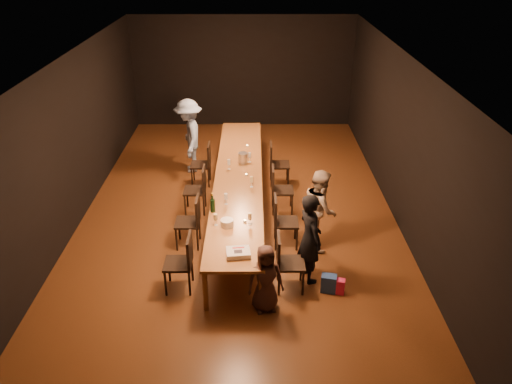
{
  "coord_description": "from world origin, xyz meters",
  "views": [
    {
      "loc": [
        0.3,
        -8.56,
        4.88
      ],
      "look_at": [
        0.33,
        -1.12,
        1.0
      ],
      "focal_mm": 35.0,
      "sensor_mm": 36.0,
      "label": 1
    }
  ],
  "objects_px": {
    "table": "(238,179)",
    "chair_right_1": "(286,222)",
    "chair_right_3": "(280,164)",
    "plate_stack": "(227,223)",
    "chair_left_0": "(178,263)",
    "man_blue": "(189,136)",
    "chair_right_0": "(291,263)",
    "chair_right_2": "(283,190)",
    "birthday_cake": "(238,253)",
    "chair_left_3": "(201,164)",
    "chair_left_1": "(187,222)",
    "champagne_bottle": "(213,202)",
    "woman_birthday": "(310,238)",
    "ice_bucket": "(243,158)",
    "woman_tan": "(320,209)",
    "chair_left_2": "(195,190)",
    "child": "(265,279)"
  },
  "relations": [
    {
      "from": "chair_left_0",
      "to": "man_blue",
      "type": "distance_m",
      "value": 4.33
    },
    {
      "from": "chair_left_3",
      "to": "woman_tan",
      "type": "height_order",
      "value": "woman_tan"
    },
    {
      "from": "chair_right_1",
      "to": "woman_tan",
      "type": "height_order",
      "value": "woman_tan"
    },
    {
      "from": "chair_right_1",
      "to": "man_blue",
      "type": "bearing_deg",
      "value": -147.19
    },
    {
      "from": "chair_left_1",
      "to": "man_blue",
      "type": "relative_size",
      "value": 0.56
    },
    {
      "from": "table",
      "to": "woman_birthday",
      "type": "bearing_deg",
      "value": -61.84
    },
    {
      "from": "chair_left_2",
      "to": "ice_bucket",
      "type": "xyz_separation_m",
      "value": [
        0.92,
        0.65,
        0.39
      ]
    },
    {
      "from": "chair_left_1",
      "to": "chair_right_0",
      "type": "bearing_deg",
      "value": -125.22
    },
    {
      "from": "chair_left_1",
      "to": "child",
      "type": "bearing_deg",
      "value": -141.98
    },
    {
      "from": "woman_birthday",
      "to": "chair_left_3",
      "type": "bearing_deg",
      "value": 10.34
    },
    {
      "from": "chair_left_1",
      "to": "champagne_bottle",
      "type": "xyz_separation_m",
      "value": [
        0.46,
        -0.14,
        0.46
      ]
    },
    {
      "from": "woman_tan",
      "to": "chair_right_2",
      "type": "bearing_deg",
      "value": 23.57
    },
    {
      "from": "plate_stack",
      "to": "champagne_bottle",
      "type": "xyz_separation_m",
      "value": [
        -0.26,
        0.46,
        0.12
      ]
    },
    {
      "from": "chair_right_0",
      "to": "champagne_bottle",
      "type": "height_order",
      "value": "champagne_bottle"
    },
    {
      "from": "chair_right_2",
      "to": "chair_left_3",
      "type": "bearing_deg",
      "value": -125.22
    },
    {
      "from": "chair_left_3",
      "to": "child",
      "type": "height_order",
      "value": "child"
    },
    {
      "from": "chair_right_0",
      "to": "chair_left_0",
      "type": "distance_m",
      "value": 1.7
    },
    {
      "from": "woman_tan",
      "to": "chair_right_1",
      "type": "bearing_deg",
      "value": 89.19
    },
    {
      "from": "chair_right_0",
      "to": "chair_left_0",
      "type": "relative_size",
      "value": 1.0
    },
    {
      "from": "chair_right_3",
      "to": "chair_left_1",
      "type": "relative_size",
      "value": 1.0
    },
    {
      "from": "child",
      "to": "ice_bucket",
      "type": "distance_m",
      "value": 3.56
    },
    {
      "from": "ice_bucket",
      "to": "chair_right_3",
      "type": "bearing_deg",
      "value": 35.48
    },
    {
      "from": "chair_left_1",
      "to": "man_blue",
      "type": "xyz_separation_m",
      "value": [
        -0.3,
        3.1,
        0.37
      ]
    },
    {
      "from": "man_blue",
      "to": "chair_left_1",
      "type": "bearing_deg",
      "value": -3.89
    },
    {
      "from": "table",
      "to": "chair_right_1",
      "type": "bearing_deg",
      "value": -54.69
    },
    {
      "from": "woman_birthday",
      "to": "ice_bucket",
      "type": "distance_m",
      "value": 3.0
    },
    {
      "from": "chair_right_2",
      "to": "chair_left_1",
      "type": "xyz_separation_m",
      "value": [
        -1.7,
        -1.2,
        0.0
      ]
    },
    {
      "from": "chair_right_2",
      "to": "ice_bucket",
      "type": "distance_m",
      "value": 1.08
    },
    {
      "from": "champagne_bottle",
      "to": "chair_right_0",
      "type": "bearing_deg",
      "value": -40.47
    },
    {
      "from": "child",
      "to": "champagne_bottle",
      "type": "height_order",
      "value": "champagne_bottle"
    },
    {
      "from": "chair_right_3",
      "to": "champagne_bottle",
      "type": "height_order",
      "value": "champagne_bottle"
    },
    {
      "from": "chair_right_3",
      "to": "plate_stack",
      "type": "xyz_separation_m",
      "value": [
        -0.98,
        -3.01,
        0.34
      ]
    },
    {
      "from": "chair_right_0",
      "to": "plate_stack",
      "type": "distance_m",
      "value": 1.19
    },
    {
      "from": "chair_right_3",
      "to": "woman_tan",
      "type": "relative_size",
      "value": 0.65
    },
    {
      "from": "chair_right_2",
      "to": "birthday_cake",
      "type": "relative_size",
      "value": 2.53
    },
    {
      "from": "woman_tan",
      "to": "champagne_bottle",
      "type": "distance_m",
      "value": 1.83
    },
    {
      "from": "chair_right_2",
      "to": "ice_bucket",
      "type": "height_order",
      "value": "ice_bucket"
    },
    {
      "from": "chair_left_3",
      "to": "champagne_bottle",
      "type": "height_order",
      "value": "champagne_bottle"
    },
    {
      "from": "chair_right_2",
      "to": "birthday_cake",
      "type": "bearing_deg",
      "value": -16.69
    },
    {
      "from": "chair_left_1",
      "to": "ice_bucket",
      "type": "relative_size",
      "value": 4.45
    },
    {
      "from": "table",
      "to": "man_blue",
      "type": "distance_m",
      "value": 2.23
    },
    {
      "from": "chair_right_0",
      "to": "chair_left_2",
      "type": "relative_size",
      "value": 1.0
    },
    {
      "from": "chair_right_2",
      "to": "plate_stack",
      "type": "distance_m",
      "value": 2.09
    },
    {
      "from": "table",
      "to": "chair_right_1",
      "type": "height_order",
      "value": "chair_right_1"
    },
    {
      "from": "chair_right_3",
      "to": "birthday_cake",
      "type": "height_order",
      "value": "chair_right_3"
    },
    {
      "from": "woman_tan",
      "to": "table",
      "type": "bearing_deg",
      "value": 48.03
    },
    {
      "from": "chair_left_2",
      "to": "chair_right_1",
      "type": "bearing_deg",
      "value": -125.22
    },
    {
      "from": "plate_stack",
      "to": "chair_left_0",
      "type": "bearing_deg",
      "value": -140.61
    },
    {
      "from": "chair_right_1",
      "to": "woman_birthday",
      "type": "bearing_deg",
      "value": 17.55
    },
    {
      "from": "chair_right_1",
      "to": "plate_stack",
      "type": "height_order",
      "value": "chair_right_1"
    }
  ]
}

